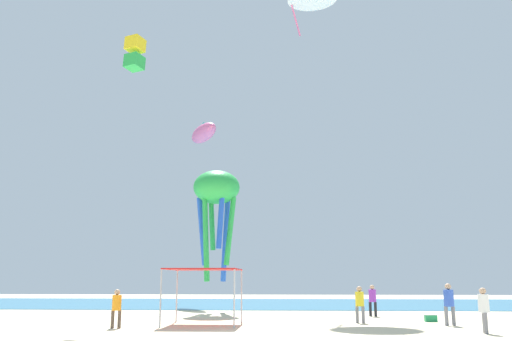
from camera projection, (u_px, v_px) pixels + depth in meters
The scene contains 12 objects.
ground at pixel (271, 337), 19.82m from camera, with size 110.00×110.00×0.10m, color beige.
ocean_strip at pixel (284, 303), 46.59m from camera, with size 110.00×21.84×0.03m, color teal.
canopy_tent at pixel (204, 271), 25.14m from camera, with size 3.28×3.39×2.53m.
person_near_tent at pixel (372, 298), 30.47m from camera, with size 0.42×0.41×1.73m.
person_leftmost at pixel (449, 301), 24.35m from camera, with size 0.49×0.44×1.85m.
person_central at pixel (484, 306), 20.85m from camera, with size 0.41×0.46×1.72m.
person_rightmost at pixel (360, 301), 25.81m from camera, with size 0.42×0.41×1.72m.
person_far_shore at pixel (117, 305), 23.05m from camera, with size 0.43×0.39×1.62m.
cooler_box at pixel (431, 318), 26.49m from camera, with size 0.57×0.37×0.35m.
kite_box_yellow at pixel (135, 53), 29.28m from camera, with size 1.11×1.14×1.82m.
kite_octopus_green at pixel (216, 193), 35.44m from camera, with size 4.04×4.04×7.17m.
kite_inflatable_pink at pixel (204, 133), 48.29m from camera, with size 3.71×5.15×1.80m.
Camera 1 is at (0.83, -20.63, 2.03)m, focal length 38.01 mm.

